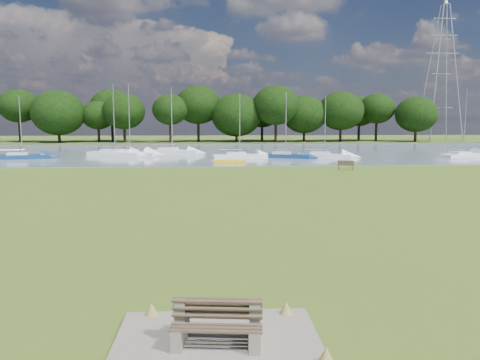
{
  "coord_description": "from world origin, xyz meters",
  "views": [
    {
      "loc": [
        -0.07,
        -22.95,
        4.57
      ],
      "look_at": [
        1.16,
        -2.0,
        1.84
      ],
      "focal_mm": 35.0,
      "sensor_mm": 36.0,
      "label": 1
    }
  ],
  "objects": [
    {
      "name": "sailboat_7",
      "position": [
        -21.97,
        31.94,
        0.48
      ],
      "size": [
        6.35,
        3.04,
        7.15
      ],
      "rotation": [
        0.0,
        0.0,
        0.23
      ],
      "color": "navy",
      "rests_on": "river"
    },
    {
      "name": "pylon",
      "position": [
        45.87,
        70.0,
        18.14
      ],
      "size": [
        6.71,
        4.7,
        28.72
      ],
      "color": "#9BA1AB",
      "rests_on": "far_bank"
    },
    {
      "name": "sailboat_9",
      "position": [
        -12.18,
        35.48,
        0.54
      ],
      "size": [
        7.04,
        3.79,
        8.73
      ],
      "rotation": [
        0.0,
        0.0,
        -0.3
      ],
      "color": "white",
      "rests_on": "river"
    },
    {
      "name": "ground",
      "position": [
        0.0,
        0.0,
        0.0
      ],
      "size": [
        220.0,
        220.0,
        0.0
      ],
      "primitive_type": "plane",
      "color": "olive"
    },
    {
      "name": "tree_line",
      "position": [
        -12.91,
        68.0,
        6.42
      ],
      "size": [
        116.89,
        8.86,
        10.73
      ],
      "color": "black",
      "rests_on": "far_bank"
    },
    {
      "name": "far_bank",
      "position": [
        0.0,
        72.0,
        0.0
      ],
      "size": [
        220.0,
        20.0,
        0.4
      ],
      "primitive_type": "cube",
      "color": "#4C6626",
      "rests_on": "ground"
    },
    {
      "name": "sailboat_0",
      "position": [
        8.43,
        31.49,
        0.47
      ],
      "size": [
        6.02,
        3.69,
        7.66
      ],
      "rotation": [
        0.0,
        0.0,
        -0.38
      ],
      "color": "navy",
      "rests_on": "river"
    },
    {
      "name": "concrete_pad",
      "position": [
        0.0,
        -14.0,
        0.05
      ],
      "size": [
        4.2,
        3.2,
        0.1
      ],
      "primitive_type": "cube",
      "color": "gray",
      "rests_on": "ground"
    },
    {
      "name": "sailboat_3",
      "position": [
        29.96,
        31.48,
        0.44
      ],
      "size": [
        6.84,
        4.49,
        8.19
      ],
      "rotation": [
        0.0,
        0.0,
        0.43
      ],
      "color": "white",
      "rests_on": "river"
    },
    {
      "name": "bench_pair",
      "position": [
        0.0,
        -14.0,
        0.5
      ],
      "size": [
        1.91,
        1.25,
        0.97
      ],
      "rotation": [
        0.0,
        0.0,
        -0.11
      ],
      "color": "gray",
      "rests_on": "concrete_pad"
    },
    {
      "name": "kayak",
      "position": [
        1.7,
        24.76,
        0.21
      ],
      "size": [
        3.35,
        1.08,
        0.33
      ],
      "primitive_type": "cube",
      "rotation": [
        0.0,
        0.0,
        -0.1
      ],
      "color": "yellow",
      "rests_on": "river"
    },
    {
      "name": "sailboat_6",
      "position": [
        -5.37,
        38.04,
        0.57
      ],
      "size": [
        6.98,
        3.32,
        8.53
      ],
      "rotation": [
        0.0,
        0.0,
        -0.22
      ],
      "color": "white",
      "rests_on": "river"
    },
    {
      "name": "river",
      "position": [
        0.0,
        42.0,
        0.0
      ],
      "size": [
        220.0,
        40.0,
        0.1
      ],
      "primitive_type": "cube",
      "color": "gray",
      "rests_on": "ground"
    },
    {
      "name": "sailboat_4",
      "position": [
        3.01,
        31.36,
        0.47
      ],
      "size": [
        6.59,
        2.88,
        7.49
      ],
      "rotation": [
        0.0,
        0.0,
        0.18
      ],
      "color": "white",
      "rests_on": "river"
    },
    {
      "name": "sailboat_8",
      "position": [
        13.12,
        31.8,
        0.44
      ],
      "size": [
        6.58,
        3.82,
        7.13
      ],
      "rotation": [
        0.0,
        0.0,
        -0.34
      ],
      "color": "white",
      "rests_on": "river"
    },
    {
      "name": "riverbank_bench",
      "position": [
        11.94,
        18.42,
        0.45
      ],
      "size": [
        1.5,
        0.86,
        0.89
      ],
      "rotation": [
        0.0,
        0.0,
        -0.32
      ],
      "color": "brown",
      "rests_on": "ground"
    },
    {
      "name": "sailboat_2",
      "position": [
        -10.42,
        36.02,
        0.5
      ],
      "size": [
        7.44,
        4.44,
        8.98
      ],
      "rotation": [
        0.0,
        0.0,
        -0.36
      ],
      "color": "white",
      "rests_on": "river"
    }
  ]
}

